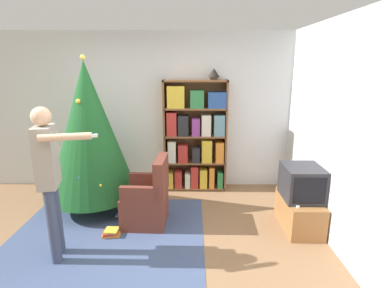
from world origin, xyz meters
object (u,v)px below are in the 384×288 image
Objects in this scene: table_lamp at (214,73)px; christmas_tree at (89,131)px; bookshelf at (195,138)px; television at (302,183)px; standing_person at (49,172)px; armchair at (148,201)px.

christmas_tree is at bearing -157.84° from table_lamp.
christmas_tree is at bearing -154.35° from bookshelf.
christmas_tree is 11.00× the size of table_lamp.
television is 0.32× the size of standing_person.
television is at bearing 89.93° from armchair.
table_lamp reaches higher than bookshelf.
bookshelf is 3.48× the size of television.
table_lamp is (0.92, 1.18, 1.62)m from armchair.
bookshelf is 1.45m from armchair.
armchair is at bearing 177.29° from television.
bookshelf is 1.68m from christmas_tree.
bookshelf is at bearing -178.39° from table_lamp.
television is 2.96m from standing_person.
armchair is at bearing -118.40° from bookshelf.
standing_person is (-1.52, -1.92, 0.10)m from bookshelf.
bookshelf is 1.87m from television.
table_lamp reaches higher than television.
christmas_tree is 2.39× the size of armchair.
table_lamp is at bearing 144.67° from armchair.
television is 0.24× the size of christmas_tree.
bookshelf reaches higher than armchair.
television is 2.64× the size of table_lamp.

